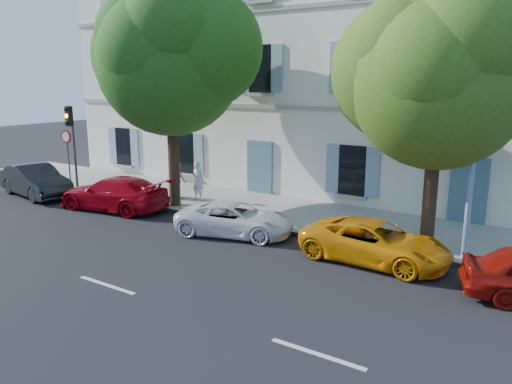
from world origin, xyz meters
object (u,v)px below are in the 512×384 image
Objects in this scene: car_yellow_supercar at (375,242)px; traffic_light at (71,130)px; car_dark_sedan at (36,181)px; tree_left at (170,63)px; road_sign at (67,146)px; tree_right at (439,82)px; pedestrian_a at (198,181)px; pedestrian_b at (178,180)px; car_white_coupe at (235,219)px; street_lamp at (479,92)px; car_red_coupe at (114,193)px.

traffic_light is (-14.91, 1.11, 2.33)m from car_yellow_supercar.
car_dark_sedan reaches higher than car_yellow_supercar.
tree_left is 2.28× the size of traffic_light.
car_yellow_supercar is 15.60m from road_sign.
tree_right reaches higher than pedestrian_a.
car_yellow_supercar is 9.93m from pedestrian_b.
tree_left is 10.08m from tree_right.
road_sign is at bearing 1.12° from car_dark_sedan.
pedestrian_a is at bearing -146.61° from pedestrian_b.
tree_right reaches higher than traffic_light.
road_sign is (-10.61, 1.37, 1.55)m from car_white_coupe.
tree_right reaches higher than road_sign.
street_lamp is 5.29× the size of pedestrian_b.
traffic_light is at bearing 15.92° from pedestrian_a.
pedestrian_a reaches higher than car_white_coupe.
car_red_coupe is at bearing -172.40° from tree_right.
traffic_light reaches higher than car_white_coupe.
car_white_coupe is 4.74m from pedestrian_a.
traffic_light is 5.78m from pedestrian_b.
pedestrian_a reaches higher than car_dark_sedan.
tree_right is at bearing 176.06° from pedestrian_a.
traffic_light is (-15.97, -0.40, -2.18)m from tree_right.
road_sign reaches higher than car_white_coupe.
tree_left is 4.98m from pedestrian_b.
tree_left is 5.29× the size of pedestrian_a.
car_yellow_supercar is 15.13m from traffic_light.
car_red_coupe is 0.53× the size of tree_left.
car_dark_sedan is 2.63× the size of pedestrian_a.
tree_right is at bearing -90.41° from car_white_coupe.
pedestrian_a is (6.19, 1.49, -1.95)m from traffic_light.
car_red_coupe reaches higher than car_white_coupe.
car_dark_sedan is 17.44m from tree_right.
car_white_coupe is (10.84, 0.25, -0.17)m from car_dark_sedan.
tree_right is (10.06, 0.07, -0.68)m from tree_left.
pedestrian_b is at bearing 144.93° from car_red_coupe.
car_red_coupe is at bearing -16.51° from traffic_light.
car_red_coupe is 4.98m from road_sign.
car_yellow_supercar is 0.52× the size of street_lamp.
car_dark_sedan is 1.02× the size of car_yellow_supercar.
car_dark_sedan is 6.67m from pedestrian_b.
car_red_coupe is 12.85m from tree_right.
pedestrian_b is at bearing 13.50° from traffic_light.
road_sign is (0.23, 1.63, 1.39)m from car_dark_sedan.
road_sign is at bearing 66.82° from car_white_coupe.
car_white_coupe is 7.65m from tree_right.
street_lamp reaches higher than car_yellow_supercar.
street_lamp reaches higher than car_dark_sedan.
car_white_coupe is 0.45× the size of tree_left.
tree_right is 4.93× the size of pedestrian_b.
pedestrian_a is at bearing 75.58° from car_yellow_supercar.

